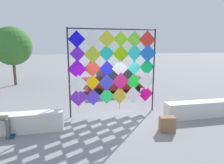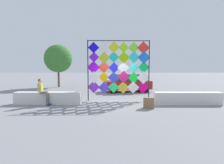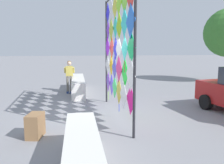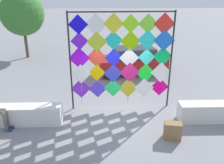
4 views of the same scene
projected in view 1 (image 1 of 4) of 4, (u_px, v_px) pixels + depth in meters
name	position (u px, v px, depth m)	size (l,w,h in m)	color
ground	(115.00, 119.00, 8.89)	(120.00, 120.00, 0.00)	gray
plaza_ledge_left	(9.00, 124.00, 7.41)	(4.04, 0.61, 0.74)	silver
plaza_ledge_right	(206.00, 109.00, 9.13)	(4.04, 0.61, 0.74)	silver
kite_display_rack	(114.00, 67.00, 9.11)	(4.25, 0.23, 4.05)	#232328
parked_car	(114.00, 80.00, 13.89)	(4.34, 2.50, 1.59)	maroon
cardboard_box_large	(167.00, 124.00, 7.54)	(0.58, 0.34, 0.60)	olive
tree_far_right	(11.00, 45.00, 15.76)	(3.09, 3.19, 4.73)	brown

